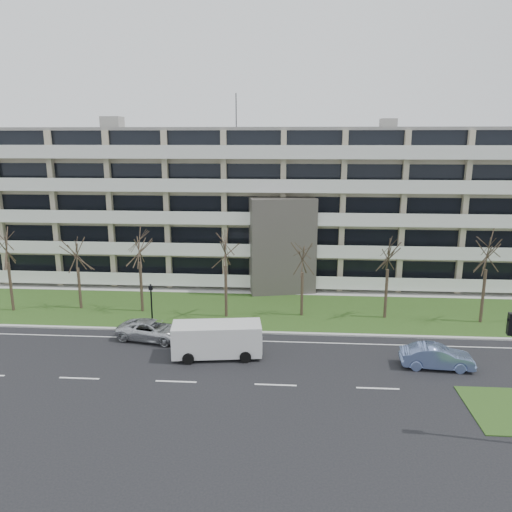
# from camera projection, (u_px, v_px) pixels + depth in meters

# --- Properties ---
(ground) EXTENTS (160.00, 160.00, 0.00)m
(ground) POSITION_uv_depth(u_px,v_px,m) (276.00, 385.00, 29.63)
(ground) COLOR black
(ground) RESTS_ON ground
(grass_verge) EXTENTS (90.00, 10.00, 0.06)m
(grass_verge) POSITION_uv_depth(u_px,v_px,m) (280.00, 311.00, 42.24)
(grass_verge) COLOR #2A4918
(grass_verge) RESTS_ON ground
(curb) EXTENTS (90.00, 0.35, 0.12)m
(curb) POSITION_uv_depth(u_px,v_px,m) (279.00, 333.00, 37.38)
(curb) COLOR #B2B2AD
(curb) RESTS_ON ground
(sidewalk) EXTENTS (90.00, 2.00, 0.08)m
(sidewalk) POSITION_uv_depth(u_px,v_px,m) (282.00, 291.00, 47.58)
(sidewalk) COLOR #B2B2AD
(sidewalk) RESTS_ON ground
(lane_edge_line) EXTENTS (90.00, 0.12, 0.01)m
(lane_edge_line) POSITION_uv_depth(u_px,v_px,m) (278.00, 342.00, 35.94)
(lane_edge_line) COLOR white
(lane_edge_line) RESTS_ON ground
(apartment_building) EXTENTS (60.50, 15.10, 18.75)m
(apartment_building) POSITION_uv_depth(u_px,v_px,m) (284.00, 203.00, 52.46)
(apartment_building) COLOR #B8AD8F
(apartment_building) RESTS_ON ground
(silver_pickup) EXTENTS (5.42, 3.26, 1.41)m
(silver_pickup) POSITION_uv_depth(u_px,v_px,m) (152.00, 330.00, 36.21)
(silver_pickup) COLOR silver
(silver_pickup) RESTS_ON ground
(blue_sedan) EXTENTS (4.61, 1.86, 1.49)m
(blue_sedan) POSITION_uv_depth(u_px,v_px,m) (437.00, 357.00, 31.71)
(blue_sedan) COLOR #7189C5
(blue_sedan) RESTS_ON ground
(white_van) EXTENTS (6.15, 3.03, 2.29)m
(white_van) POSITION_uv_depth(u_px,v_px,m) (218.00, 337.00, 33.24)
(white_van) COLOR silver
(white_van) RESTS_ON ground
(pedestrian_signal) EXTENTS (0.31, 0.25, 3.15)m
(pedestrian_signal) POSITION_uv_depth(u_px,v_px,m) (151.00, 298.00, 39.35)
(pedestrian_signal) COLOR black
(pedestrian_signal) RESTS_ON ground
(tree_0) EXTENTS (3.78, 3.78, 7.55)m
(tree_0) POSITION_uv_depth(u_px,v_px,m) (6.00, 243.00, 41.04)
(tree_0) COLOR #382B21
(tree_0) RESTS_ON ground
(tree_1) EXTENTS (3.24, 3.24, 6.48)m
(tree_1) POSITION_uv_depth(u_px,v_px,m) (76.00, 252.00, 41.77)
(tree_1) COLOR #382B21
(tree_1) RESTS_ON ground
(tree_2) EXTENTS (3.86, 3.86, 7.72)m
(tree_2) POSITION_uv_depth(u_px,v_px,m) (139.00, 242.00, 40.83)
(tree_2) COLOR #382B21
(tree_2) RESTS_ON ground
(tree_3) EXTENTS (3.85, 3.85, 7.71)m
(tree_3) POSITION_uv_depth(u_px,v_px,m) (225.00, 246.00, 39.57)
(tree_3) COLOR #382B21
(tree_3) RESTS_ON ground
(tree_4) EXTENTS (3.30, 3.30, 6.60)m
(tree_4) POSITION_uv_depth(u_px,v_px,m) (303.00, 255.00, 40.03)
(tree_4) COLOR #382B21
(tree_4) RESTS_ON ground
(tree_5) EXTENTS (3.66, 3.66, 7.32)m
(tree_5) POSITION_uv_depth(u_px,v_px,m) (389.00, 250.00, 39.38)
(tree_5) COLOR #382B21
(tree_5) RESTS_ON ground
(tree_6) EXTENTS (3.90, 3.90, 7.81)m
(tree_6) POSITION_uv_depth(u_px,v_px,m) (488.00, 248.00, 38.28)
(tree_6) COLOR #382B21
(tree_6) RESTS_ON ground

